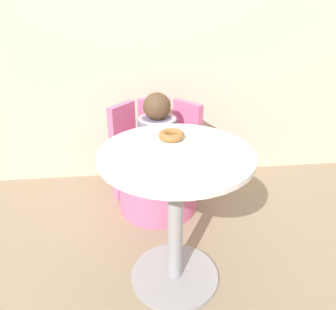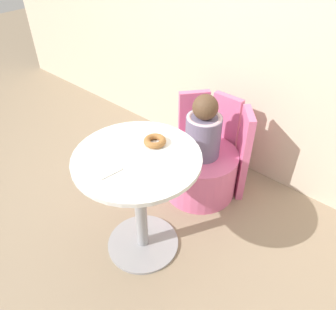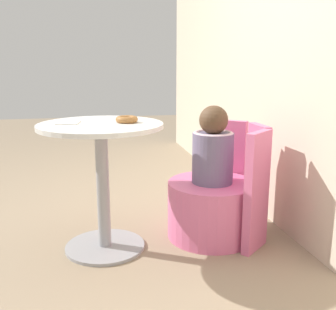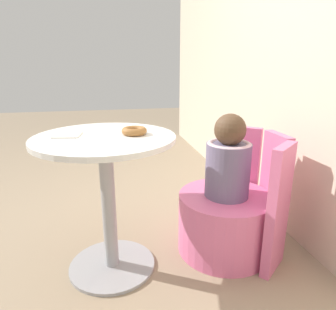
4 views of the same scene
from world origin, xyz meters
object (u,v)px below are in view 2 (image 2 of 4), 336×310
object	(u,v)px
round_table	(139,187)
donut	(155,141)
tub_chair	(200,172)
child_figure	(204,129)

from	to	relation	value
round_table	donut	distance (m)	0.28
round_table	tub_chair	bearing A→B (deg)	92.82
child_figure	tub_chair	bearing A→B (deg)	0.00
child_figure	donut	bearing A→B (deg)	-86.77
round_table	child_figure	distance (m)	0.66
round_table	child_figure	size ratio (longest dim) A/B	1.58
round_table	child_figure	world-z (taller)	child_figure
round_table	donut	xyz separation A→B (m)	(-0.00, 0.15, 0.24)
tub_chair	donut	world-z (taller)	donut
round_table	tub_chair	distance (m)	0.74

